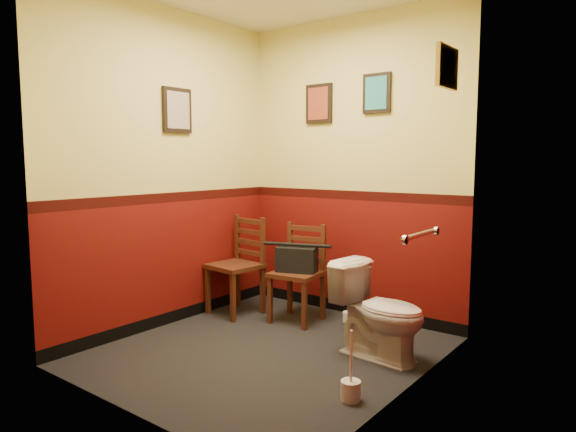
% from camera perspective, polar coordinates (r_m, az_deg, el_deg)
% --- Properties ---
extents(floor, '(2.20, 2.40, 0.00)m').
position_cam_1_polar(floor, '(3.99, -2.26, -14.76)').
color(floor, black).
rests_on(floor, ground).
extents(wall_back, '(2.20, 0.00, 2.70)m').
position_cam_1_polar(wall_back, '(4.71, 7.09, 5.25)').
color(wall_back, '#5C0E0A').
rests_on(wall_back, ground).
extents(wall_front, '(2.20, 0.00, 2.70)m').
position_cam_1_polar(wall_front, '(2.90, -17.75, 4.38)').
color(wall_front, '#5C0E0A').
rests_on(wall_front, ground).
extents(wall_left, '(0.00, 2.40, 2.70)m').
position_cam_1_polar(wall_left, '(4.51, -13.20, 5.09)').
color(wall_left, '#5C0E0A').
rests_on(wall_left, ground).
extents(wall_right, '(0.00, 2.40, 2.70)m').
position_cam_1_polar(wall_right, '(3.13, 13.34, 4.63)').
color(wall_right, '#5C0E0A').
rests_on(wall_right, ground).
extents(grab_bar, '(0.05, 0.56, 0.06)m').
position_cam_1_polar(grab_bar, '(3.41, 14.43, -2.04)').
color(grab_bar, silver).
rests_on(grab_bar, wall_right).
extents(framed_print_back_a, '(0.28, 0.04, 0.36)m').
position_cam_1_polar(framed_print_back_a, '(4.90, 3.45, 12.35)').
color(framed_print_back_a, black).
rests_on(framed_print_back_a, wall_back).
extents(framed_print_back_b, '(0.26, 0.04, 0.34)m').
position_cam_1_polar(framed_print_back_b, '(4.60, 9.83, 13.30)').
color(framed_print_back_b, black).
rests_on(framed_print_back_b, wall_back).
extents(framed_print_left, '(0.04, 0.30, 0.38)m').
position_cam_1_polar(framed_print_left, '(4.57, -12.21, 11.40)').
color(framed_print_left, black).
rests_on(framed_print_left, wall_left).
extents(framed_print_right, '(0.04, 0.34, 0.28)m').
position_cam_1_polar(framed_print_right, '(3.75, 17.24, 15.52)').
color(framed_print_right, olive).
rests_on(framed_print_right, wall_right).
extents(toilet, '(0.72, 0.44, 0.68)m').
position_cam_1_polar(toilet, '(3.81, 10.15, -10.45)').
color(toilet, white).
rests_on(toilet, floor).
extents(toilet_brush, '(0.12, 0.12, 0.43)m').
position_cam_1_polar(toilet_brush, '(3.25, 6.98, -18.55)').
color(toilet_brush, silver).
rests_on(toilet_brush, floor).
extents(chair_left, '(0.46, 0.46, 0.90)m').
position_cam_1_polar(chair_left, '(4.82, -5.54, -5.46)').
color(chair_left, '#472315').
rests_on(chair_left, floor).
extents(chair_right, '(0.45, 0.45, 0.86)m').
position_cam_1_polar(chair_right, '(4.58, 1.23, -6.33)').
color(chair_right, '#472315').
rests_on(chair_right, floor).
extents(handbag, '(0.39, 0.28, 0.26)m').
position_cam_1_polar(handbag, '(4.52, 0.99, -4.81)').
color(handbag, black).
rests_on(handbag, chair_right).
extents(tp_stack, '(0.21, 0.13, 0.36)m').
position_cam_1_polar(tp_stack, '(4.60, 7.28, -9.91)').
color(tp_stack, silver).
rests_on(tp_stack, floor).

